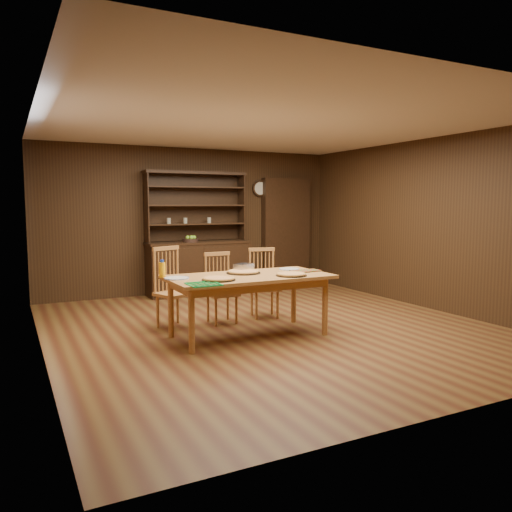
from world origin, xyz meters
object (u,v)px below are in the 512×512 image
dining_table (249,282)px  juice_bottle (162,269)px  china_hutch (198,261)px  chair_right (263,280)px  chair_left (171,284)px  chair_center (220,286)px

dining_table → juice_bottle: size_ratio=9.45×
china_hutch → juice_bottle: 3.06m
china_hutch → dining_table: china_hutch is taller
china_hutch → chair_right: 2.13m
dining_table → chair_left: (-0.69, 0.89, -0.11)m
china_hutch → chair_center: size_ratio=2.28×
dining_table → juice_bottle: (-0.98, 0.31, 0.17)m
china_hutch → chair_left: (-1.14, -2.11, -0.04)m
chair_center → chair_right: size_ratio=0.97×
juice_bottle → chair_right: bearing=19.5°
chair_center → juice_bottle: (-0.95, -0.53, 0.34)m
chair_center → chair_left: bearing=174.3°
china_hutch → dining_table: size_ratio=1.11×
china_hutch → chair_center: bearing=-102.4°
chair_right → dining_table: bearing=-113.8°
juice_bottle → chair_center: bearing=29.2°
dining_table → china_hutch: bearing=81.5°
china_hutch → chair_right: bearing=-84.2°
chair_center → chair_right: bearing=3.4°
chair_left → juice_bottle: (-0.28, -0.59, 0.29)m
dining_table → chair_left: bearing=127.8°
chair_left → juice_bottle: bearing=-136.4°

